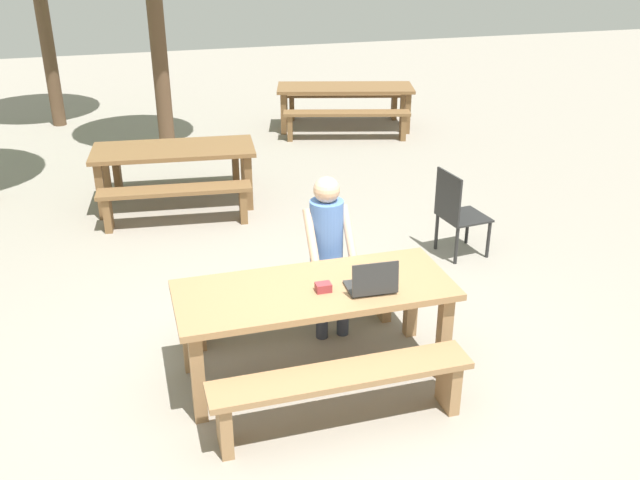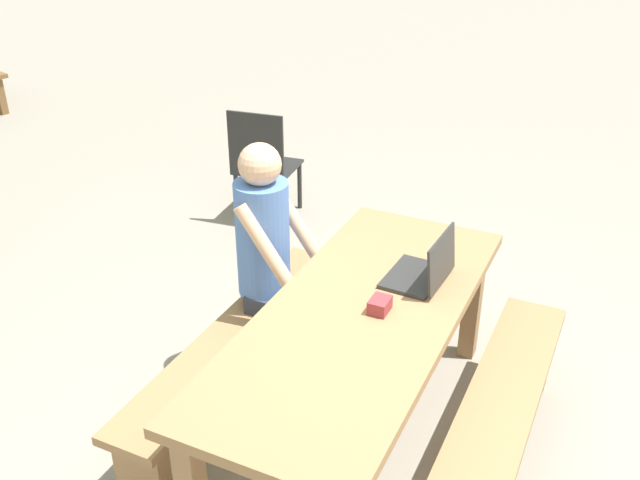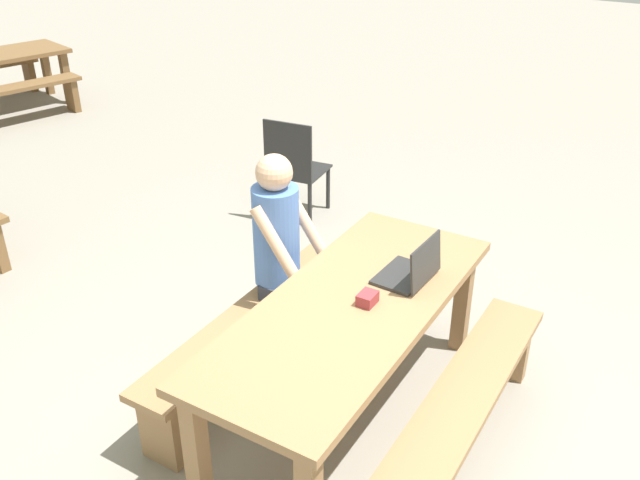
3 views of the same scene
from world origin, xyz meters
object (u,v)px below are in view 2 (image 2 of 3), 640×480
person_seated (270,250)px  small_pouch (380,305)px  picnic_table_front (359,331)px  laptop (425,270)px  plastic_chair (263,163)px

person_seated → small_pouch: bearing=-109.3°
picnic_table_front → laptop: laptop is taller
picnic_table_front → person_seated: person_seated is taller
person_seated → plastic_chair: 1.96m
picnic_table_front → small_pouch: bearing=-60.5°
picnic_table_front → small_pouch: (0.04, -0.08, 0.14)m
small_pouch → person_seated: (0.24, 0.69, -0.01)m
small_pouch → person_seated: bearing=70.7°
laptop → small_pouch: 0.35m
picnic_table_front → person_seated: bearing=65.2°
laptop → plastic_chair: size_ratio=0.39×
plastic_chair → picnic_table_front: bearing=123.2°
small_pouch → plastic_chair: plastic_chair is taller
picnic_table_front → person_seated: 0.69m
small_pouch → person_seated: size_ratio=0.08×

